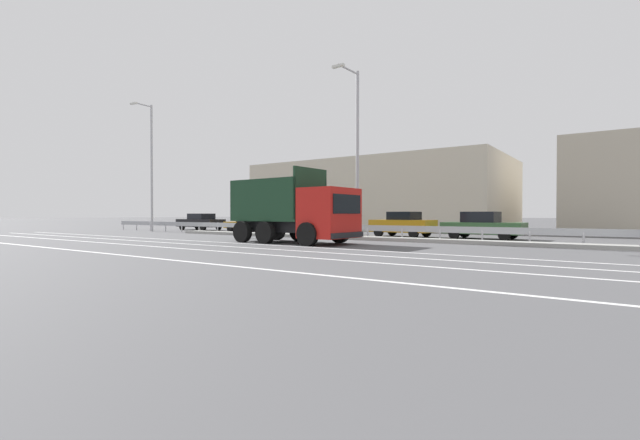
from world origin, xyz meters
TOP-DOWN VIEW (x-y plane):
  - ground_plane at (0.00, 0.00)m, footprint 320.00×320.00m
  - lane_strip_0 at (-0.39, -3.17)m, footprint 48.38×0.16m
  - lane_strip_1 at (-0.39, -4.87)m, footprint 48.38×0.16m
  - lane_strip_2 at (-0.39, -6.71)m, footprint 48.38×0.16m
  - lane_strip_3 at (-0.39, -9.62)m, footprint 48.38×0.16m
  - median_island at (0.00, 2.80)m, footprint 26.61×1.10m
  - median_guardrail at (-0.00, 3.64)m, footprint 48.38×0.09m
  - dump_truck at (0.47, -1.39)m, footprint 6.48×2.95m
  - median_road_sign at (-6.10, 2.80)m, footprint 0.68×0.16m
  - street_lamp_0 at (-18.46, 2.83)m, footprint 0.71×1.83m
  - street_lamp_1 at (0.88, 2.59)m, footprint 0.71×2.07m
  - parked_car_0 at (-17.31, 6.90)m, footprint 4.83×1.97m
  - parked_car_1 at (-11.22, 6.75)m, footprint 3.97×2.11m
  - parked_car_2 at (-4.79, 7.13)m, footprint 4.97×2.02m
  - parked_car_3 at (1.74, 6.82)m, footprint 3.96×2.09m
  - parked_car_4 at (6.38, 7.21)m, footprint 4.33×2.12m
  - background_building_0 at (-5.81, 18.99)m, footprint 22.25×12.82m

SIDE VIEW (x-z plane):
  - ground_plane at x=0.00m, z-range 0.00..0.00m
  - lane_strip_0 at x=-0.39m, z-range 0.00..0.01m
  - lane_strip_1 at x=-0.39m, z-range 0.00..0.01m
  - lane_strip_2 at x=-0.39m, z-range 0.00..0.01m
  - lane_strip_3 at x=-0.39m, z-range 0.00..0.01m
  - median_island at x=0.00m, z-range 0.00..0.18m
  - median_guardrail at x=0.00m, z-range 0.18..0.96m
  - parked_car_1 at x=-11.22m, z-range 0.00..1.39m
  - parked_car_2 at x=-4.79m, z-range 0.00..1.43m
  - parked_car_0 at x=-17.31m, z-range 0.01..1.46m
  - parked_car_4 at x=6.38m, z-range -0.01..1.53m
  - parked_car_3 at x=1.74m, z-range 0.00..1.55m
  - median_road_sign at x=-6.10m, z-range 0.04..2.50m
  - dump_truck at x=0.47m, z-range -0.47..3.10m
  - background_building_0 at x=-5.81m, z-range 0.00..6.17m
  - street_lamp_1 at x=0.88m, z-range 0.47..9.68m
  - street_lamp_0 at x=-18.46m, z-range 0.45..10.69m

